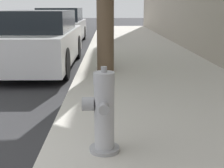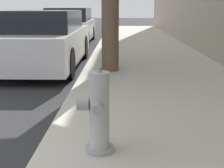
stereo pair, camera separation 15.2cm
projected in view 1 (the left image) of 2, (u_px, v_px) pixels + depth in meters
The scene contains 3 objects.
fire_hydrant at pixel (103, 113), 2.88m from camera, with size 0.35×0.37×0.81m.
parked_car_near at pixel (40, 40), 7.59m from camera, with size 1.71×4.38×1.39m.
parked_car_mid at pixel (62, 26), 12.82m from camera, with size 1.74×4.26×1.42m.
Camera 1 is at (2.27, -2.39, 1.48)m, focal length 50.00 mm.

